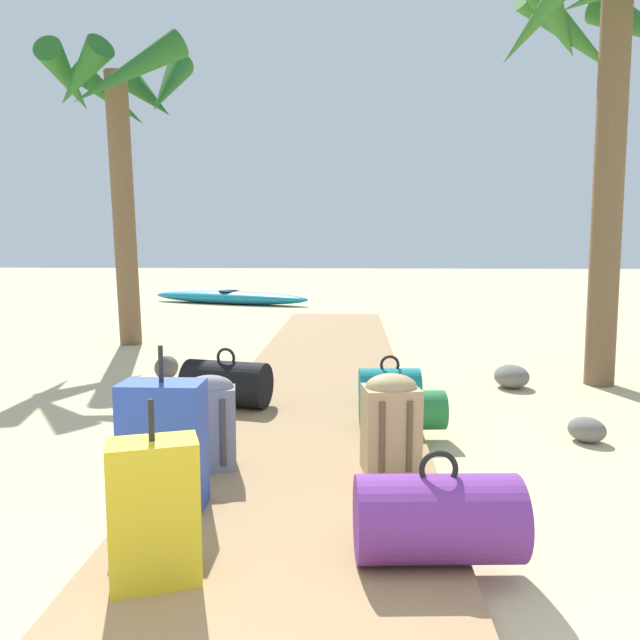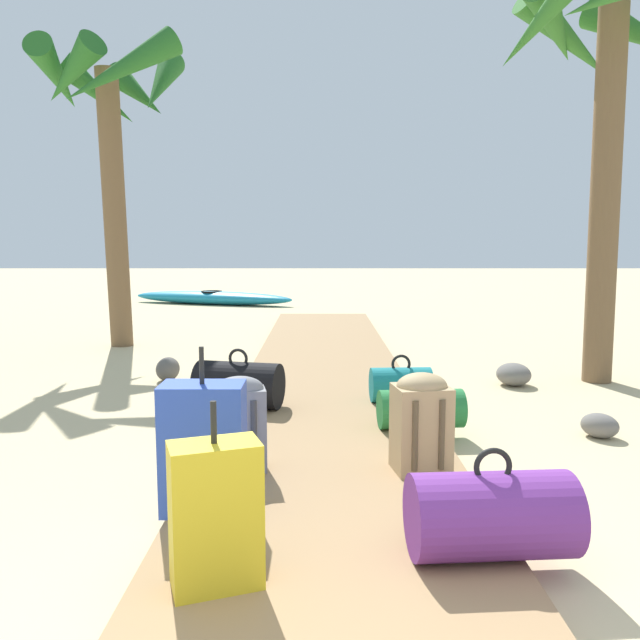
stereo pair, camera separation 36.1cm
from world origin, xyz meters
TOP-DOWN VIEW (x-y plane):
  - ground_plane at (0.00, 4.26)m, footprint 60.00×60.00m
  - boardwalk at (0.00, 5.33)m, footprint 1.61×10.66m
  - suitcase_yellow at (-0.46, 1.22)m, footprint 0.39×0.30m
  - duffel_bag_purple at (0.66, 1.45)m, footprint 0.71×0.41m
  - backpack_tan at (0.53, 2.46)m, footprint 0.35×0.31m
  - duffel_bag_teal at (0.62, 4.06)m, footprint 0.52×0.32m
  - duffel_bag_black at (-0.72, 3.88)m, footprint 0.75×0.52m
  - suitcase_blue at (-0.63, 1.91)m, footprint 0.41×0.23m
  - backpack_grey at (-0.53, 2.47)m, footprint 0.33×0.24m
  - duffel_bag_green at (0.67, 3.31)m, footprint 0.62×0.33m
  - palm_tree_near_right at (2.77, 5.21)m, footprint 2.20×2.10m
  - palm_tree_far_left at (-2.78, 7.27)m, footprint 1.99×2.13m
  - kayak at (-2.57, 13.31)m, footprint 4.01×1.92m
  - rock_right_mid at (1.97, 3.34)m, footprint 0.35×0.35m
  - rock_right_near at (1.86, 5.01)m, footprint 0.34×0.38m
  - rock_left_near at (-1.62, 5.22)m, footprint 0.25×0.33m

SIDE VIEW (x-z plane):
  - ground_plane at x=0.00m, z-range 0.00..0.00m
  - boardwalk at x=0.00m, z-range 0.00..0.08m
  - rock_right_mid at x=1.97m, z-range 0.00..0.18m
  - rock_right_near at x=1.86m, z-range 0.00..0.22m
  - rock_left_near at x=-1.62m, z-range 0.00..0.24m
  - kayak at x=-2.57m, z-range 0.00..0.31m
  - duffel_bag_green at x=0.67m, z-range 0.03..0.42m
  - duffel_bag_teal at x=0.62m, z-range 0.03..0.43m
  - duffel_bag_purple at x=0.66m, z-range 0.03..0.50m
  - duffel_bag_black at x=-0.72m, z-range 0.03..0.51m
  - suitcase_yellow at x=-0.46m, z-range 0.00..0.73m
  - backpack_grey at x=-0.53m, z-range 0.09..0.65m
  - backpack_tan at x=0.53m, z-range 0.09..0.68m
  - suitcase_blue at x=-0.63m, z-range -0.01..0.82m
  - palm_tree_far_left at x=-2.78m, z-range 1.04..5.08m
  - palm_tree_near_right at x=2.77m, z-range 1.17..5.28m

